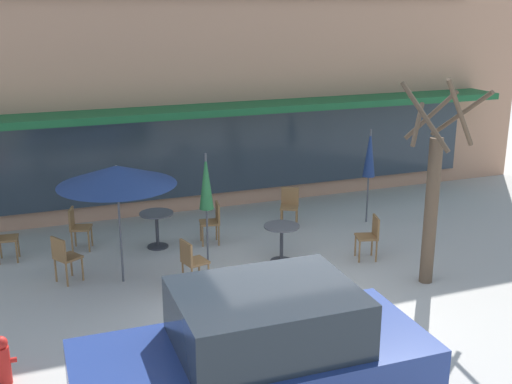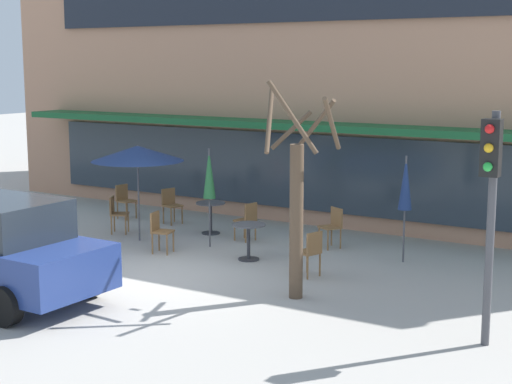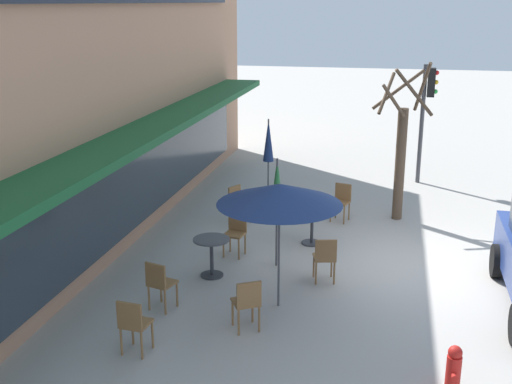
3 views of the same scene
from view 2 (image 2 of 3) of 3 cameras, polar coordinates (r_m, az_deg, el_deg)
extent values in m
plane|color=#ADA8A0|center=(15.18, -8.01, -6.19)|extent=(80.00, 80.00, 0.00)
cube|color=tan|center=(23.20, 7.90, 8.88)|extent=(19.52, 8.00, 7.75)
cube|color=#19592D|center=(19.19, 2.28, 4.90)|extent=(16.59, 1.10, 0.16)
cube|color=#2D3842|center=(19.75, 2.96, 1.52)|extent=(15.61, 0.10, 1.90)
cylinder|color=#333338|center=(18.84, -3.31, -3.00)|extent=(0.44, 0.44, 0.03)
cylinder|color=#333338|center=(18.77, -3.32, -1.91)|extent=(0.07, 0.07, 0.70)
cylinder|color=#4C4C51|center=(18.70, -3.33, -0.81)|extent=(0.70, 0.70, 0.03)
cylinder|color=#333338|center=(16.37, -0.54, -4.90)|extent=(0.44, 0.44, 0.03)
cylinder|color=#333338|center=(16.28, -0.55, -3.65)|extent=(0.07, 0.07, 0.70)
cylinder|color=#4C4C51|center=(16.20, -0.55, -2.40)|extent=(0.70, 0.70, 0.03)
cylinder|color=#4C4C51|center=(18.07, -8.54, -0.12)|extent=(0.04, 0.04, 2.20)
cone|color=navy|center=(17.95, -8.61, 2.80)|extent=(2.10, 2.10, 0.35)
cylinder|color=#4C4C51|center=(17.31, -3.40, -0.45)|extent=(0.04, 0.04, 2.20)
cone|color=#286B38|center=(17.22, -3.42, 1.35)|extent=(0.28, 0.28, 1.10)
cylinder|color=#4C4C51|center=(16.24, 10.76, -1.26)|extent=(0.04, 0.04, 2.20)
cone|color=navy|center=(16.14, 10.82, 0.66)|extent=(0.28, 0.28, 1.10)
cylinder|color=olive|center=(17.09, -6.03, -3.61)|extent=(0.04, 0.04, 0.45)
cylinder|color=olive|center=(16.78, -6.49, -3.86)|extent=(0.04, 0.04, 0.45)
cylinder|color=olive|center=(17.22, -7.07, -3.53)|extent=(0.04, 0.04, 0.45)
cylinder|color=olive|center=(16.92, -7.55, -3.77)|extent=(0.04, 0.04, 0.45)
cube|color=olive|center=(16.95, -6.80, -2.88)|extent=(0.49, 0.49, 0.04)
cube|color=olive|center=(16.98, -7.37, -2.12)|extent=(0.14, 0.40, 0.40)
cylinder|color=olive|center=(18.05, -1.57, -2.85)|extent=(0.04, 0.04, 0.45)
cylinder|color=olive|center=(18.30, -0.85, -2.68)|extent=(0.04, 0.04, 0.45)
cylinder|color=olive|center=(17.83, -0.76, -3.01)|extent=(0.04, 0.04, 0.45)
cylinder|color=olive|center=(18.08, -0.04, -2.83)|extent=(0.04, 0.04, 0.45)
cube|color=olive|center=(18.01, -0.81, -2.08)|extent=(0.46, 0.46, 0.04)
cube|color=olive|center=(17.85, -0.38, -1.46)|extent=(0.10, 0.40, 0.40)
cylinder|color=olive|center=(19.98, -5.40, -1.69)|extent=(0.04, 0.04, 0.45)
cylinder|color=olive|center=(19.78, -6.19, -1.82)|extent=(0.04, 0.04, 0.45)
cylinder|color=olive|center=(20.25, -5.97, -1.55)|extent=(0.04, 0.04, 0.45)
cylinder|color=olive|center=(20.05, -6.75, -1.67)|extent=(0.04, 0.04, 0.45)
cube|color=olive|center=(19.97, -6.09, -0.99)|extent=(0.50, 0.50, 0.04)
cube|color=olive|center=(20.07, -6.40, -0.30)|extent=(0.15, 0.39, 0.40)
cylinder|color=olive|center=(15.13, 2.84, -5.29)|extent=(0.04, 0.04, 0.45)
cylinder|color=olive|center=(15.37, 3.74, -5.07)|extent=(0.04, 0.04, 0.45)
cylinder|color=olive|center=(14.90, 3.77, -5.53)|extent=(0.04, 0.04, 0.45)
cylinder|color=olive|center=(15.14, 4.67, -5.30)|extent=(0.04, 0.04, 0.45)
cube|color=olive|center=(15.07, 3.76, -4.39)|extent=(0.49, 0.49, 0.04)
cube|color=olive|center=(14.90, 4.27, -3.69)|extent=(0.15, 0.40, 0.40)
cylinder|color=olive|center=(19.23, -9.27, -2.21)|extent=(0.04, 0.04, 0.45)
cylinder|color=olive|center=(18.90, -9.46, -2.42)|extent=(0.04, 0.04, 0.45)
cylinder|color=olive|center=(19.30, -10.27, -2.20)|extent=(0.04, 0.04, 0.45)
cylinder|color=olive|center=(18.97, -10.47, -2.41)|extent=(0.04, 0.04, 0.45)
cube|color=olive|center=(19.05, -9.89, -1.59)|extent=(0.55, 0.55, 0.04)
cube|color=olive|center=(19.05, -10.44, -0.93)|extent=(0.24, 0.37, 0.40)
cylinder|color=olive|center=(20.81, -8.72, -1.31)|extent=(0.04, 0.04, 0.45)
cylinder|color=olive|center=(20.59, -9.41, -1.44)|extent=(0.04, 0.04, 0.45)
cylinder|color=olive|center=(21.06, -9.35, -1.20)|extent=(0.04, 0.04, 0.45)
cylinder|color=olive|center=(20.84, -10.04, -1.33)|extent=(0.04, 0.04, 0.45)
cube|color=olive|center=(20.78, -9.40, -0.66)|extent=(0.44, 0.44, 0.04)
cube|color=olive|center=(20.87, -9.75, -0.01)|extent=(0.08, 0.40, 0.40)
cylinder|color=olive|center=(17.18, 5.25, -3.53)|extent=(0.04, 0.04, 0.45)
cylinder|color=olive|center=(17.45, 4.60, -3.31)|extent=(0.04, 0.04, 0.45)
cylinder|color=olive|center=(17.37, 6.17, -3.39)|extent=(0.04, 0.04, 0.45)
cylinder|color=olive|center=(17.64, 5.51, -3.19)|extent=(0.04, 0.04, 0.45)
cube|color=olive|center=(17.36, 5.40, -2.57)|extent=(0.54, 0.54, 0.04)
cube|color=olive|center=(17.42, 5.89, -1.79)|extent=(0.37, 0.22, 0.40)
cylinder|color=black|center=(12.91, -17.78, -7.91)|extent=(0.64, 0.23, 0.64)
cylinder|color=black|center=(14.06, -12.12, -6.24)|extent=(0.64, 0.23, 0.64)
cylinder|color=brown|center=(13.50, 2.95, -2.20)|extent=(0.24, 0.24, 2.69)
cylinder|color=brown|center=(13.13, 5.53, 4.93)|extent=(0.38, 1.22, 0.97)
cylinder|color=brown|center=(13.56, 4.38, 4.96)|extent=(0.90, 0.38, 0.90)
cylinder|color=brown|center=(13.61, 2.58, 4.52)|extent=(0.58, 0.59, 0.68)
cylinder|color=brown|center=(13.30, 0.99, 5.33)|extent=(0.50, 0.94, 1.10)
cylinder|color=brown|center=(12.86, 2.68, 5.45)|extent=(0.86, 0.35, 1.21)
cylinder|color=#47474C|center=(11.64, 16.69, -2.71)|extent=(0.12, 0.12, 3.40)
cube|color=black|center=(11.28, 16.73, 3.09)|extent=(0.26, 0.20, 0.80)
sphere|color=red|center=(11.13, 16.62, 4.41)|extent=(0.13, 0.13, 0.13)
sphere|color=gold|center=(11.16, 16.56, 3.09)|extent=(0.13, 0.13, 0.13)
sphere|color=green|center=(11.19, 16.50, 1.76)|extent=(0.13, 0.13, 0.13)
camera|label=1|loc=(13.40, -48.00, 10.07)|focal=45.00mm
camera|label=3|loc=(24.56, -30.00, 10.53)|focal=45.00mm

